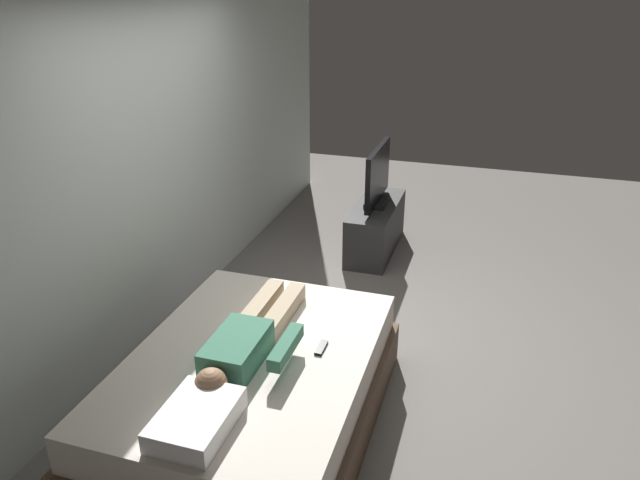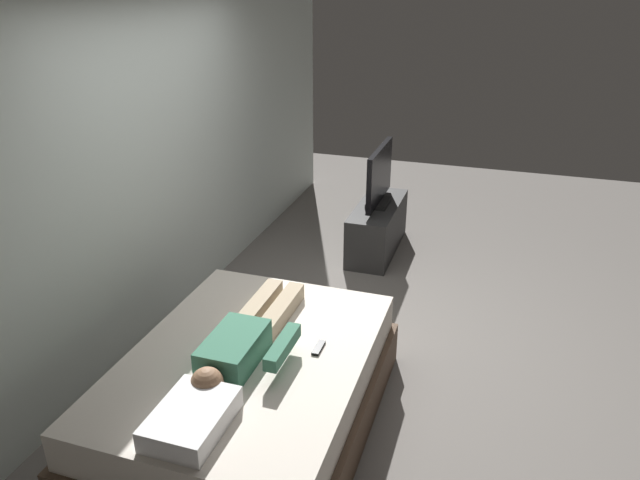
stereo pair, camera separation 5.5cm
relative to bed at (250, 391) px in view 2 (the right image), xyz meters
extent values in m
plane|color=slate|center=(1.02, -0.39, -0.26)|extent=(10.00, 10.00, 0.00)
cube|color=silver|center=(1.42, 1.20, 1.14)|extent=(6.40, 0.10, 2.80)
cube|color=brown|center=(0.00, 0.00, -0.11)|extent=(1.97, 1.46, 0.30)
cube|color=silver|center=(0.00, 0.00, 0.16)|extent=(1.89, 1.38, 0.24)
cube|color=white|center=(-0.67, 0.00, 0.34)|extent=(0.48, 0.34, 0.12)
cube|color=#387056|center=(-0.10, 0.04, 0.37)|extent=(0.48, 0.28, 0.18)
sphere|color=#936B4C|center=(-0.43, 0.04, 0.37)|extent=(0.18, 0.18, 0.18)
cube|color=tan|center=(0.44, -0.04, 0.33)|extent=(0.60, 0.11, 0.11)
cube|color=tan|center=(0.44, 0.12, 0.33)|extent=(0.60, 0.11, 0.11)
cube|color=#387056|center=(-0.04, -0.24, 0.41)|extent=(0.40, 0.08, 0.08)
cube|color=black|center=(0.18, -0.38, 0.29)|extent=(0.15, 0.04, 0.02)
cube|color=#2D2D2D|center=(2.79, -0.16, -0.01)|extent=(1.10, 0.40, 0.50)
cube|color=black|center=(2.79, -0.16, 0.26)|extent=(0.32, 0.20, 0.05)
cube|color=black|center=(2.79, -0.16, 0.56)|extent=(0.88, 0.05, 0.54)
camera|label=1|loc=(-2.70, -1.28, 2.36)|focal=33.45mm
camera|label=2|loc=(-2.69, -1.33, 2.36)|focal=33.45mm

